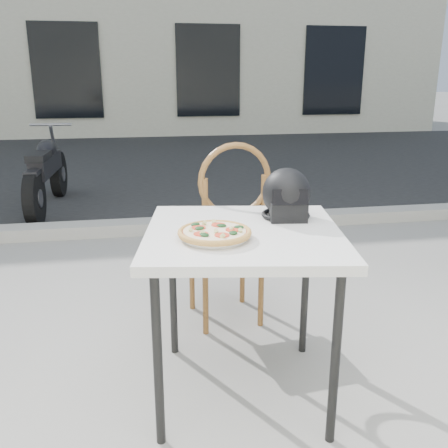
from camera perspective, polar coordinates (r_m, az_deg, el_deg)
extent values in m
plane|color=gray|center=(2.41, -4.07, -22.72)|extent=(80.00, 80.00, 0.00)
cube|color=black|center=(8.98, -8.87, 6.79)|extent=(30.00, 8.00, 0.00)
cube|color=gray|center=(5.07, -7.70, -0.22)|extent=(30.00, 0.25, 0.12)
cube|color=beige|center=(15.97, -10.20, 23.62)|extent=(16.00, 6.00, 7.00)
cube|color=black|center=(12.92, -17.56, 16.35)|extent=(1.60, 0.08, 2.20)
cube|color=black|center=(12.97, -1.82, 17.08)|extent=(1.60, 0.08, 2.20)
cube|color=black|center=(13.83, 12.45, 16.69)|extent=(1.60, 0.08, 2.20)
cube|color=silver|center=(2.29, 2.23, -1.28)|extent=(1.02, 1.02, 0.04)
cylinder|color=black|center=(2.14, -7.57, -15.22)|extent=(0.05, 0.05, 0.80)
cylinder|color=black|center=(2.18, 12.61, -14.85)|extent=(0.05, 0.05, 0.80)
cylinder|color=black|center=(2.79, -5.86, -7.23)|extent=(0.05, 0.05, 0.80)
cylinder|color=black|center=(2.82, 9.27, -7.09)|extent=(0.05, 0.05, 0.80)
cylinder|color=white|center=(2.16, -1.08, -1.57)|extent=(0.30, 0.30, 0.01)
torus|color=white|center=(2.16, -1.08, -1.44)|extent=(0.31, 0.31, 0.01)
cylinder|color=#C29047|center=(2.15, -1.08, -1.08)|extent=(0.39, 0.39, 0.01)
torus|color=#C29047|center=(2.15, -1.08, -0.91)|extent=(0.40, 0.40, 0.02)
cylinder|color=red|center=(2.15, -1.08, -0.88)|extent=(0.35, 0.35, 0.00)
cylinder|color=beige|center=(2.15, -1.08, -0.80)|extent=(0.34, 0.34, 0.00)
cylinder|color=red|center=(2.15, 1.00, -0.64)|extent=(0.08, 0.08, 0.00)
cylinder|color=red|center=(2.22, -0.66, -0.09)|extent=(0.08, 0.08, 0.00)
cylinder|color=red|center=(2.19, -2.91, -0.41)|extent=(0.08, 0.08, 0.00)
cylinder|color=red|center=(2.10, -2.65, -1.13)|extent=(0.08, 0.08, 0.00)
cylinder|color=red|center=(2.08, -0.24, -1.27)|extent=(0.08, 0.08, 0.00)
ellipsoid|color=#133617|center=(2.21, -0.31, -0.17)|extent=(0.05, 0.05, 0.01)
ellipsoid|color=#133617|center=(2.17, -2.81, -0.48)|extent=(0.06, 0.05, 0.01)
ellipsoid|color=#133617|center=(2.10, 1.06, -1.02)|extent=(0.04, 0.05, 0.01)
ellipsoid|color=#133617|center=(2.08, -2.26, -1.24)|extent=(0.06, 0.06, 0.01)
ellipsoid|color=#133617|center=(2.18, 1.69, -0.36)|extent=(0.05, 0.04, 0.01)
ellipsoid|color=#133617|center=(2.23, -3.30, -0.03)|extent=(0.06, 0.06, 0.01)
cylinder|color=#CECE7E|center=(2.12, -0.89, -0.82)|extent=(0.02, 0.03, 0.02)
cylinder|color=#CECE7E|center=(2.23, -2.26, 0.10)|extent=(0.03, 0.03, 0.02)
cylinder|color=#CECE7E|center=(2.15, 0.88, -0.51)|extent=(0.03, 0.02, 0.02)
cylinder|color=#CECE7E|center=(2.25, -1.17, 0.27)|extent=(0.02, 0.03, 0.02)
cylinder|color=#CECE7E|center=(2.05, -0.17, -1.37)|extent=(0.03, 0.03, 0.02)
cylinder|color=#CECE7E|center=(2.14, -3.83, -0.63)|extent=(0.03, 0.02, 0.02)
cylinder|color=#CECE7E|center=(2.13, 1.87, -0.72)|extent=(0.02, 0.03, 0.02)
cylinder|color=#CECE7E|center=(2.10, -2.50, -1.00)|extent=(0.03, 0.03, 0.02)
ellipsoid|color=black|center=(2.48, 7.15, 3.54)|extent=(0.27, 0.28, 0.25)
cube|color=black|center=(2.43, 7.38, 1.41)|extent=(0.19, 0.11, 0.10)
torus|color=black|center=(2.51, 7.06, 1.08)|extent=(0.27, 0.27, 0.02)
cube|color=black|center=(2.37, 7.59, 3.05)|extent=(0.17, 0.05, 0.08)
cube|color=brown|center=(3.14, 0.14, -2.32)|extent=(0.50, 0.50, 0.04)
cylinder|color=brown|center=(3.44, 2.12, -5.15)|extent=(0.04, 0.04, 0.49)
cylinder|color=brown|center=(3.35, -3.70, -5.80)|extent=(0.04, 0.04, 0.49)
cylinder|color=brown|center=(3.13, 4.25, -7.47)|extent=(0.04, 0.04, 0.49)
cylinder|color=brown|center=(3.03, -2.13, -8.29)|extent=(0.04, 0.04, 0.49)
cylinder|color=brown|center=(2.96, 4.53, 1.16)|extent=(0.04, 0.04, 0.47)
cylinder|color=brown|center=(2.85, -2.18, 0.60)|extent=(0.04, 0.04, 0.47)
torus|color=brown|center=(2.85, 1.27, 4.99)|extent=(0.44, 0.09, 0.44)
cylinder|color=black|center=(6.83, -18.38, 5.44)|extent=(0.14, 0.58, 0.57)
cylinder|color=gray|center=(6.83, -18.38, 5.44)|extent=(0.14, 0.20, 0.19)
cylinder|color=black|center=(5.56, -20.85, 2.73)|extent=(0.14, 0.58, 0.57)
cylinder|color=gray|center=(5.56, -20.85, 2.73)|extent=(0.14, 0.20, 0.19)
cube|color=black|center=(6.15, -19.70, 6.39)|extent=(0.22, 1.01, 0.21)
ellipsoid|color=black|center=(6.26, -19.58, 8.09)|extent=(0.23, 0.41, 0.21)
cube|color=black|center=(5.85, -20.41, 7.27)|extent=(0.21, 0.49, 0.08)
cylinder|color=gray|center=(6.71, -18.74, 7.87)|extent=(0.06, 0.31, 0.68)
cylinder|color=gray|center=(6.56, -19.21, 10.67)|extent=(0.50, 0.05, 0.03)
cube|color=black|center=(5.52, -21.09, 5.47)|extent=(0.14, 0.22, 0.05)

